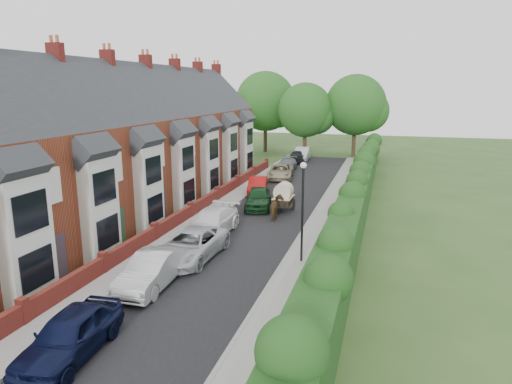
{
  "coord_description": "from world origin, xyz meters",
  "views": [
    {
      "loc": [
        7.25,
        -17.43,
        8.66
      ],
      "look_at": [
        -0.6,
        9.56,
        2.2
      ],
      "focal_mm": 32.0,
      "sensor_mm": 36.0,
      "label": 1
    }
  ],
  "objects_px": {
    "car_silver_b": "(191,245)",
    "car_navy": "(70,335)",
    "car_silver_a": "(152,270)",
    "horse_cart": "(284,195)",
    "lamppost": "(303,200)",
    "car_black": "(297,157)",
    "car_green": "(258,198)",
    "horse": "(277,208)",
    "car_beige": "(281,172)",
    "car_white": "(211,222)",
    "car_red": "(258,185)",
    "car_grey": "(287,164)"
  },
  "relations": [
    {
      "from": "car_navy",
      "to": "horse",
      "type": "xyz_separation_m",
      "value": [
        2.69,
        17.54,
        0.01
      ]
    },
    {
      "from": "car_white",
      "to": "car_beige",
      "type": "xyz_separation_m",
      "value": [
        0.05,
        17.98,
        -0.08
      ]
    },
    {
      "from": "car_green",
      "to": "car_white",
      "type": "bearing_deg",
      "value": -110.57
    },
    {
      "from": "horse_cart",
      "to": "car_navy",
      "type": "bearing_deg",
      "value": -97.83
    },
    {
      "from": "lamppost",
      "to": "horse",
      "type": "bearing_deg",
      "value": 112.65
    },
    {
      "from": "car_silver_b",
      "to": "horse_cart",
      "type": "bearing_deg",
      "value": 78.5
    },
    {
      "from": "car_navy",
      "to": "car_silver_b",
      "type": "xyz_separation_m",
      "value": [
        0.19,
        9.19,
        -0.03
      ]
    },
    {
      "from": "car_green",
      "to": "car_grey",
      "type": "xyz_separation_m",
      "value": [
        -1.35,
        15.77,
        -0.12
      ]
    },
    {
      "from": "car_beige",
      "to": "car_black",
      "type": "relative_size",
      "value": 1.19
    },
    {
      "from": "car_beige",
      "to": "horse",
      "type": "relative_size",
      "value": 2.65
    },
    {
      "from": "lamppost",
      "to": "car_beige",
      "type": "bearing_deg",
      "value": 105.98
    },
    {
      "from": "car_grey",
      "to": "car_black",
      "type": "distance_m",
      "value": 5.48
    },
    {
      "from": "car_green",
      "to": "horse_cart",
      "type": "distance_m",
      "value": 2.07
    },
    {
      "from": "car_beige",
      "to": "lamppost",
      "type": "bearing_deg",
      "value": -82.41
    },
    {
      "from": "car_navy",
      "to": "car_silver_b",
      "type": "height_order",
      "value": "car_navy"
    },
    {
      "from": "car_silver_a",
      "to": "car_navy",
      "type": "bearing_deg",
      "value": -91.15
    },
    {
      "from": "lamppost",
      "to": "horse_cart",
      "type": "xyz_separation_m",
      "value": [
        -3.06,
        9.34,
        -2.09
      ]
    },
    {
      "from": "lamppost",
      "to": "car_black",
      "type": "bearing_deg",
      "value": 101.66
    },
    {
      "from": "car_silver_a",
      "to": "horse_cart",
      "type": "xyz_separation_m",
      "value": [
        2.78,
        13.94,
        0.44
      ]
    },
    {
      "from": "lamppost",
      "to": "car_navy",
      "type": "relative_size",
      "value": 1.14
    },
    {
      "from": "horse",
      "to": "car_black",
      "type": "bearing_deg",
      "value": -91.73
    },
    {
      "from": "car_navy",
      "to": "car_black",
      "type": "bearing_deg",
      "value": 86.75
    },
    {
      "from": "car_grey",
      "to": "horse",
      "type": "height_order",
      "value": "horse"
    },
    {
      "from": "car_silver_a",
      "to": "horse",
      "type": "relative_size",
      "value": 2.5
    },
    {
      "from": "car_silver_b",
      "to": "car_black",
      "type": "distance_m",
      "value": 32.03
    },
    {
      "from": "lamppost",
      "to": "horse",
      "type": "xyz_separation_m",
      "value": [
        -3.06,
        7.34,
        -2.51
      ]
    },
    {
      "from": "car_silver_a",
      "to": "car_black",
      "type": "height_order",
      "value": "car_silver_a"
    },
    {
      "from": "lamppost",
      "to": "horse_cart",
      "type": "height_order",
      "value": "lamppost"
    },
    {
      "from": "car_red",
      "to": "car_beige",
      "type": "bearing_deg",
      "value": 75.16
    },
    {
      "from": "car_silver_b",
      "to": "car_green",
      "type": "bearing_deg",
      "value": 89.33
    },
    {
      "from": "car_navy",
      "to": "car_silver_b",
      "type": "distance_m",
      "value": 9.19
    },
    {
      "from": "car_silver_a",
      "to": "car_green",
      "type": "height_order",
      "value": "car_silver_a"
    },
    {
      "from": "car_black",
      "to": "horse_cart",
      "type": "relative_size",
      "value": 1.42
    },
    {
      "from": "car_beige",
      "to": "car_green",
      "type": "bearing_deg",
      "value": -93.49
    },
    {
      "from": "car_silver_b",
      "to": "car_navy",
      "type": "bearing_deg",
      "value": -89.09
    },
    {
      "from": "car_grey",
      "to": "car_green",
      "type": "bearing_deg",
      "value": -87.42
    },
    {
      "from": "car_red",
      "to": "horse",
      "type": "bearing_deg",
      "value": -75.96
    },
    {
      "from": "car_white",
      "to": "horse_cart",
      "type": "xyz_separation_m",
      "value": [
        3.0,
        6.34,
        0.44
      ]
    },
    {
      "from": "car_black",
      "to": "horse",
      "type": "distance_m",
      "value": 23.9
    },
    {
      "from": "car_silver_a",
      "to": "car_beige",
      "type": "bearing_deg",
      "value": 88.27
    },
    {
      "from": "lamppost",
      "to": "car_green",
      "type": "height_order",
      "value": "lamppost"
    },
    {
      "from": "lamppost",
      "to": "car_black",
      "type": "distance_m",
      "value": 31.76
    },
    {
      "from": "car_silver_b",
      "to": "car_silver_a",
      "type": "bearing_deg",
      "value": -92.39
    },
    {
      "from": "car_silver_a",
      "to": "car_red",
      "type": "height_order",
      "value": "car_silver_a"
    },
    {
      "from": "car_navy",
      "to": "car_grey",
      "type": "relative_size",
      "value": 1.02
    },
    {
      "from": "car_silver_a",
      "to": "car_silver_b",
      "type": "xyz_separation_m",
      "value": [
        0.28,
        3.59,
        -0.02
      ]
    },
    {
      "from": "lamppost",
      "to": "car_red",
      "type": "height_order",
      "value": "lamppost"
    },
    {
      "from": "car_white",
      "to": "horse_cart",
      "type": "distance_m",
      "value": 7.03
    },
    {
      "from": "car_white",
      "to": "car_silver_a",
      "type": "bearing_deg",
      "value": -86.18
    },
    {
      "from": "car_grey",
      "to": "car_navy",
      "type": "bearing_deg",
      "value": -91.29
    }
  ]
}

